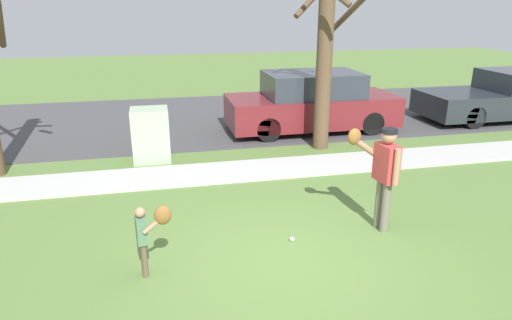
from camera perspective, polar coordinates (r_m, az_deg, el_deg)
The scene contains 10 objects.
ground_plane at distance 9.73m, azimuth -1.99°, elevation -1.75°, with size 48.00×48.00×0.00m, color #567538.
sidewalk_strip at distance 9.81m, azimuth -2.10°, elevation -1.38°, with size 36.00×1.20×0.06m, color #B2B2AD.
road_surface at distance 14.55m, azimuth -5.72°, elevation 5.31°, with size 36.00×6.80×0.02m, color #424244.
person_adult at distance 7.29m, azimuth 15.61°, elevation -0.95°, with size 0.74×0.59×1.68m.
person_child at distance 6.13m, azimuth -13.36°, elevation -8.55°, with size 0.49×0.37×1.04m.
baseball at distance 7.09m, azimuth 4.54°, elevation -9.85°, with size 0.07×0.07×0.07m, color white.
utility_cabinet at distance 10.64m, azimuth -13.04°, elevation 3.07°, with size 0.83×0.70×1.22m, color #9EB293.
street_tree_near at distance 11.09m, azimuth 8.67°, elevation 14.35°, with size 1.84×1.88×4.83m.
parked_suv_maroon at distance 12.95m, azimuth 6.98°, elevation 7.08°, with size 4.70×1.90×1.63m.
parked_pickup_dark at distance 16.18m, azimuth 28.74°, elevation 6.87°, with size 5.20×1.95×1.48m.
Camera 1 is at (-1.64, -5.44, 3.47)m, focal length 31.98 mm.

